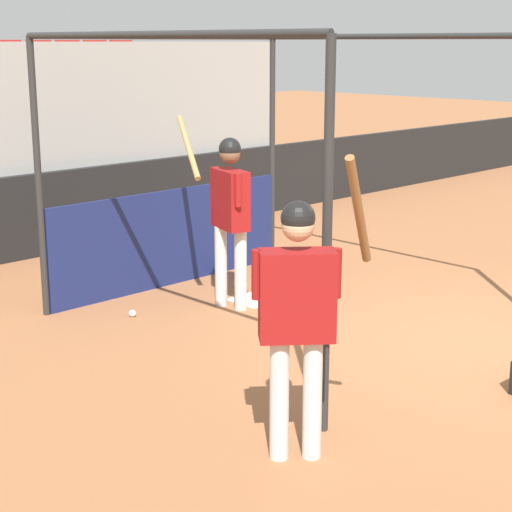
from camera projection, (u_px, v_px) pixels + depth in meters
The scene contains 8 objects.
ground_plane at pixel (482, 345), 7.95m from camera, with size 60.00×60.00×0.00m, color #935B38.
outfield_wall at pixel (110, 204), 11.91m from camera, with size 24.00×0.12×1.09m.
bleacher_section at pixel (44, 135), 12.85m from camera, with size 6.50×3.20×2.77m.
batting_cage at pixel (216, 186), 9.12m from camera, with size 3.39×3.86×2.83m.
home_plate at pixel (254, 300), 9.32m from camera, with size 0.44×0.44×0.02m.
player_batter at pixel (229, 205), 8.82m from camera, with size 0.62×1.03×1.99m.
player_waiting at pixel (299, 306), 5.55m from camera, with size 0.82×0.65×2.09m.
baseball at pixel (132, 313), 8.75m from camera, with size 0.07×0.07×0.07m.
Camera 1 is at (-6.76, -3.88, 2.74)m, focal length 60.00 mm.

